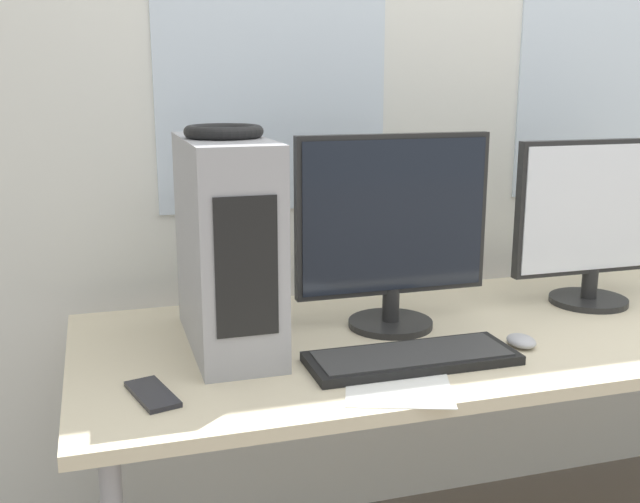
{
  "coord_description": "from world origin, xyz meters",
  "views": [
    {
      "loc": [
        -1.04,
        -1.19,
        1.37
      ],
      "look_at": [
        -0.56,
        0.39,
        0.98
      ],
      "focal_mm": 42.0,
      "sensor_mm": 36.0,
      "label": 1
    }
  ],
  "objects_px": {
    "keyboard": "(412,358)",
    "mouse": "(521,341)",
    "monitor_main": "(393,229)",
    "monitor_right_near": "(595,220)",
    "headphones": "(224,131)",
    "cell_phone": "(152,394)",
    "pc_tower": "(227,244)"
  },
  "relations": [
    {
      "from": "pc_tower",
      "to": "monitor_right_near",
      "type": "relative_size",
      "value": 1.0
    },
    {
      "from": "monitor_right_near",
      "to": "keyboard",
      "type": "height_order",
      "value": "monitor_right_near"
    },
    {
      "from": "headphones",
      "to": "mouse",
      "type": "distance_m",
      "value": 0.83
    },
    {
      "from": "headphones",
      "to": "mouse",
      "type": "bearing_deg",
      "value": -18.49
    },
    {
      "from": "headphones",
      "to": "cell_phone",
      "type": "relative_size",
      "value": 1.04
    },
    {
      "from": "monitor_right_near",
      "to": "mouse",
      "type": "relative_size",
      "value": 5.84
    },
    {
      "from": "monitor_main",
      "to": "monitor_right_near",
      "type": "height_order",
      "value": "monitor_main"
    },
    {
      "from": "monitor_right_near",
      "to": "cell_phone",
      "type": "relative_size",
      "value": 2.85
    },
    {
      "from": "monitor_main",
      "to": "pc_tower",
      "type": "bearing_deg",
      "value": -179.34
    },
    {
      "from": "keyboard",
      "to": "mouse",
      "type": "distance_m",
      "value": 0.28
    },
    {
      "from": "pc_tower",
      "to": "headphones",
      "type": "distance_m",
      "value": 0.25
    },
    {
      "from": "monitor_right_near",
      "to": "keyboard",
      "type": "xyz_separation_m",
      "value": [
        -0.64,
        -0.26,
        -0.22
      ]
    },
    {
      "from": "monitor_main",
      "to": "keyboard",
      "type": "bearing_deg",
      "value": -101.2
    },
    {
      "from": "monitor_main",
      "to": "headphones",
      "type": "bearing_deg",
      "value": -179.46
    },
    {
      "from": "headphones",
      "to": "monitor_right_near",
      "type": "distance_m",
      "value": 1.03
    },
    {
      "from": "keyboard",
      "to": "mouse",
      "type": "relative_size",
      "value": 5.63
    },
    {
      "from": "mouse",
      "to": "cell_phone",
      "type": "distance_m",
      "value": 0.84
    },
    {
      "from": "mouse",
      "to": "headphones",
      "type": "bearing_deg",
      "value": 161.51
    },
    {
      "from": "cell_phone",
      "to": "mouse",
      "type": "bearing_deg",
      "value": -12.38
    },
    {
      "from": "monitor_right_near",
      "to": "monitor_main",
      "type": "bearing_deg",
      "value": -177.39
    },
    {
      "from": "monitor_right_near",
      "to": "headphones",
      "type": "bearing_deg",
      "value": -178.23
    },
    {
      "from": "pc_tower",
      "to": "monitor_main",
      "type": "xyz_separation_m",
      "value": [
        0.4,
        0.0,
        0.01
      ]
    },
    {
      "from": "keyboard",
      "to": "cell_phone",
      "type": "relative_size",
      "value": 2.75
    },
    {
      "from": "monitor_main",
      "to": "monitor_right_near",
      "type": "relative_size",
      "value": 1.02
    },
    {
      "from": "keyboard",
      "to": "mouse",
      "type": "bearing_deg",
      "value": 3.99
    },
    {
      "from": "headphones",
      "to": "cell_phone",
      "type": "height_order",
      "value": "headphones"
    },
    {
      "from": "monitor_main",
      "to": "cell_phone",
      "type": "bearing_deg",
      "value": -157.12
    },
    {
      "from": "keyboard",
      "to": "cell_phone",
      "type": "xyz_separation_m",
      "value": [
        -0.55,
        -0.02,
        -0.01
      ]
    },
    {
      "from": "mouse",
      "to": "cell_phone",
      "type": "relative_size",
      "value": 0.49
    },
    {
      "from": "pc_tower",
      "to": "monitor_right_near",
      "type": "bearing_deg",
      "value": 1.82
    },
    {
      "from": "pc_tower",
      "to": "monitor_right_near",
      "type": "height_order",
      "value": "pc_tower"
    },
    {
      "from": "keyboard",
      "to": "mouse",
      "type": "height_order",
      "value": "mouse"
    }
  ]
}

